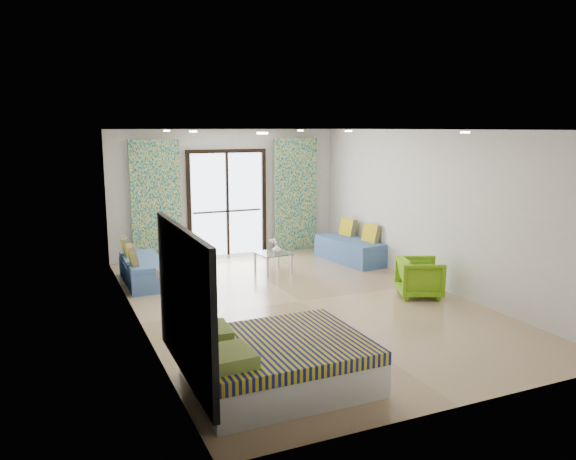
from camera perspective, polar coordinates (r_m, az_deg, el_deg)
name	(u,v)px	position (r m, az deg, el deg)	size (l,w,h in m)	color
floor	(300,301)	(9.02, 1.24, -7.26)	(5.00, 7.50, 0.01)	#957859
ceiling	(301,130)	(8.59, 1.31, 10.16)	(5.00, 7.50, 0.01)	silver
wall_back	(227,193)	(12.17, -6.25, 3.79)	(5.00, 0.01, 2.70)	silver
wall_front	(468,275)	(5.61, 17.80, -4.38)	(5.00, 0.01, 2.70)	silver
wall_left	(136,230)	(7.98, -15.20, 0.05)	(0.01, 7.50, 2.70)	silver
wall_right	(431,209)	(10.01, 14.35, 2.12)	(0.01, 7.50, 2.70)	silver
balcony_door	(227,197)	(12.16, -6.20, 3.35)	(1.76, 0.08, 2.28)	black
balcony_rail	(227,211)	(12.20, -6.18, 1.92)	(1.52, 0.03, 0.04)	#595451
curtain_left	(156,202)	(11.64, -13.27, 2.78)	(1.00, 0.10, 2.50)	silver
curtain_right	(296,195)	(12.57, 0.77, 3.60)	(1.00, 0.10, 2.50)	silver
downlight_a	(262,133)	(6.20, -2.61, 9.80)	(0.12, 0.12, 0.02)	#FFE0B2
downlight_b	(465,132)	(7.68, 17.55, 9.44)	(0.12, 0.12, 0.02)	#FFE0B2
downlight_c	(193,131)	(9.06, -9.61, 9.84)	(0.12, 0.12, 0.02)	#FFE0B2
downlight_d	(348,131)	(10.13, 6.16, 9.97)	(0.12, 0.12, 0.02)	#FFE0B2
downlight_e	(167,131)	(11.01, -12.23, 9.82)	(0.12, 0.12, 0.02)	#FFE0B2
downlight_f	(301,131)	(11.90, 1.28, 10.07)	(0.12, 0.12, 0.02)	#FFE0B2
headboard	(184,303)	(5.59, -10.53, -7.30)	(0.06, 2.10, 1.50)	black
switch_plate	(158,273)	(6.77, -13.08, -4.28)	(0.02, 0.10, 0.10)	silver
bed	(277,362)	(6.15, -1.08, -13.26)	(1.84, 1.50, 0.63)	silver
daybed_left	(142,270)	(10.30, -14.59, -3.92)	(0.63, 1.61, 0.80)	#3F6198
daybed_right	(351,249)	(11.67, 6.37, -1.94)	(0.86, 1.74, 0.83)	#3F6198
coffee_table	(273,255)	(10.68, -1.53, -2.54)	(0.65, 0.65, 0.67)	silver
vase	(277,249)	(10.63, -1.13, -1.94)	(0.16, 0.16, 0.16)	white
armchair	(420,276)	(9.44, 13.25, -4.54)	(0.67, 0.63, 0.69)	#6DAC16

